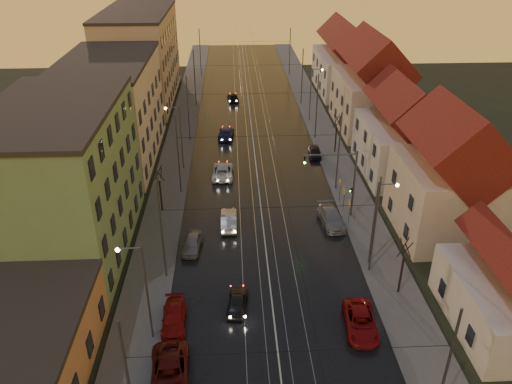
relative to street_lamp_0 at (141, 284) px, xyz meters
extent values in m
plane|color=black|center=(9.10, -2.00, -4.89)|extent=(160.00, 160.00, 0.00)
cube|color=black|center=(9.10, 38.00, -4.87)|extent=(16.00, 120.00, 0.04)
cube|color=#4C4C4C|center=(-0.90, 38.00, -4.81)|extent=(4.00, 120.00, 0.15)
cube|color=#4C4C4C|center=(19.10, 38.00, -4.81)|extent=(4.00, 120.00, 0.15)
cube|color=gray|center=(6.90, 38.00, -4.83)|extent=(0.06, 120.00, 0.03)
cube|color=gray|center=(8.33, 38.00, -4.83)|extent=(0.06, 120.00, 0.03)
cube|color=gray|center=(9.87, 38.00, -4.83)|extent=(0.06, 120.00, 0.03)
cube|color=gray|center=(11.30, 38.00, -4.83)|extent=(0.06, 120.00, 0.03)
cube|color=#739961|center=(-8.40, 12.00, 1.61)|extent=(10.00, 18.00, 13.00)
cube|color=beige|center=(-8.40, 32.00, 1.11)|extent=(10.00, 20.00, 12.00)
cube|color=tan|center=(-8.40, 56.00, 2.11)|extent=(10.00, 24.00, 14.00)
cube|color=beige|center=(26.10, 0.00, -2.89)|extent=(8.00, 10.00, 4.00)
cube|color=#C7B399|center=(26.10, 13.00, -1.39)|extent=(8.50, 10.00, 7.00)
pyramid|color=#571514|center=(26.10, 13.00, 4.01)|extent=(8.67, 10.20, 3.80)
cube|color=beige|center=(26.10, 26.00, -1.89)|extent=(9.00, 12.00, 6.00)
pyramid|color=#571514|center=(26.10, 26.00, 2.71)|extent=(9.18, 12.24, 3.20)
cube|color=#C7B399|center=(26.10, 41.00, -1.14)|extent=(9.00, 14.00, 7.50)
pyramid|color=#571514|center=(26.10, 41.00, 4.61)|extent=(9.18, 14.28, 4.00)
cube|color=beige|center=(26.10, 59.00, -1.64)|extent=(9.00, 16.00, 6.50)
pyramid|color=#571514|center=(26.10, 59.00, 3.36)|extent=(9.18, 16.32, 3.50)
cylinder|color=#595B60|center=(17.70, -8.00, -0.39)|extent=(0.16, 0.16, 9.00)
cylinder|color=#595B60|center=(0.50, 7.00, -0.39)|extent=(0.16, 0.16, 9.00)
cylinder|color=#595B60|center=(17.70, 7.00, -0.39)|extent=(0.16, 0.16, 9.00)
cylinder|color=#595B60|center=(0.50, 22.00, -0.39)|extent=(0.16, 0.16, 9.00)
cylinder|color=#595B60|center=(17.70, 22.00, -0.39)|extent=(0.16, 0.16, 9.00)
cylinder|color=#595B60|center=(0.50, 37.00, -0.39)|extent=(0.16, 0.16, 9.00)
cylinder|color=#595B60|center=(17.70, 37.00, -0.39)|extent=(0.16, 0.16, 9.00)
cylinder|color=#595B60|center=(0.50, 52.00, -0.39)|extent=(0.16, 0.16, 9.00)
cylinder|color=#595B60|center=(17.70, 52.00, -0.39)|extent=(0.16, 0.16, 9.00)
cylinder|color=#595B60|center=(0.50, 70.00, -0.39)|extent=(0.16, 0.16, 9.00)
cylinder|color=#595B60|center=(17.70, 70.00, -0.39)|extent=(0.16, 0.16, 9.00)
cylinder|color=#595B60|center=(0.30, 0.00, -0.89)|extent=(0.14, 0.14, 8.00)
cylinder|color=#595B60|center=(-0.50, 0.00, 2.91)|extent=(1.60, 0.10, 0.10)
sphere|color=#FFD88C|center=(-1.22, 0.00, 2.81)|extent=(0.32, 0.32, 0.32)
cylinder|color=#595B60|center=(17.90, 8.00, -0.89)|extent=(0.14, 0.14, 8.00)
cylinder|color=#595B60|center=(18.70, 8.00, 2.91)|extent=(1.60, 0.10, 0.10)
sphere|color=#FFD88C|center=(19.42, 8.00, 2.81)|extent=(0.32, 0.32, 0.32)
cylinder|color=#595B60|center=(0.30, 28.00, -0.89)|extent=(0.14, 0.14, 8.00)
cylinder|color=#595B60|center=(-0.50, 28.00, 2.91)|extent=(1.60, 0.10, 0.10)
sphere|color=#FFD88C|center=(-1.22, 28.00, 2.81)|extent=(0.32, 0.32, 0.32)
cylinder|color=#595B60|center=(17.90, 44.00, -0.89)|extent=(0.14, 0.14, 8.00)
cylinder|color=#595B60|center=(18.70, 44.00, 2.91)|extent=(1.60, 0.10, 0.10)
sphere|color=#FFD88C|center=(19.42, 44.00, 2.81)|extent=(0.32, 0.32, 0.32)
cylinder|color=#595B60|center=(18.10, 16.00, -1.29)|extent=(0.20, 0.20, 7.20)
cylinder|color=#595B60|center=(15.50, 16.00, 2.01)|extent=(5.20, 0.14, 0.14)
imported|color=black|center=(13.10, 16.00, 1.41)|extent=(0.15, 0.18, 0.90)
sphere|color=#19FF3F|center=(13.10, 15.88, 1.26)|extent=(0.20, 0.20, 0.20)
cylinder|color=black|center=(-1.10, 18.00, -3.14)|extent=(0.18, 0.18, 3.50)
cylinder|color=black|center=(-0.86, 18.09, -0.59)|extent=(0.37, 0.92, 1.61)
cylinder|color=black|center=(-1.18, 18.23, -0.59)|extent=(0.91, 0.40, 1.61)
cylinder|color=black|center=(-1.33, 17.91, -0.59)|extent=(0.37, 0.92, 1.61)
cylinder|color=black|center=(-0.97, 17.78, -0.59)|extent=(0.84, 0.54, 1.62)
cylinder|color=black|center=(19.30, 4.00, -3.14)|extent=(0.18, 0.18, 3.50)
cylinder|color=black|center=(19.54, 4.09, -0.59)|extent=(0.37, 0.92, 1.61)
cylinder|color=black|center=(19.22, 4.23, -0.59)|extent=(0.91, 0.40, 1.61)
cylinder|color=black|center=(19.07, 3.91, -0.59)|extent=(0.37, 0.92, 1.61)
cylinder|color=black|center=(19.43, 3.78, -0.59)|extent=(0.84, 0.54, 1.62)
cylinder|color=black|center=(19.50, 32.00, -3.14)|extent=(0.18, 0.18, 3.50)
cylinder|color=black|center=(19.74, 32.09, -0.59)|extent=(0.37, 0.92, 1.61)
cylinder|color=black|center=(19.42, 32.23, -0.59)|extent=(0.91, 0.40, 1.61)
cylinder|color=black|center=(19.27, 31.91, -0.59)|extent=(0.37, 0.92, 1.61)
cylinder|color=black|center=(19.63, 31.78, -0.59)|extent=(0.84, 0.54, 1.62)
imported|color=black|center=(6.39, 2.87, -4.27)|extent=(1.89, 3.75, 1.22)
imported|color=#AAAAAF|center=(5.76, 14.76, -4.17)|extent=(1.54, 4.36, 1.43)
imported|color=silver|center=(5.08, 25.84, -4.18)|extent=(2.49, 5.16, 1.41)
imported|color=#191C4C|center=(5.42, 37.81, -4.18)|extent=(2.38, 5.01, 1.41)
imported|color=black|center=(6.54, 54.07, -4.20)|extent=(2.13, 4.21, 1.38)
imported|color=#4E0F0D|center=(1.95, -3.98, -4.14)|extent=(2.87, 5.53, 1.49)
imported|color=maroon|center=(1.70, 1.33, -4.27)|extent=(1.88, 4.30, 1.23)
imported|color=gray|center=(2.41, 10.99, -4.22)|extent=(1.93, 4.02, 1.32)
imported|color=maroon|center=(15.30, 0.19, -4.22)|extent=(2.60, 4.98, 1.34)
imported|color=#939398|center=(15.85, 14.72, -4.17)|extent=(2.45, 5.09, 1.43)
imported|color=black|center=(16.70, 30.89, -4.26)|extent=(1.72, 3.78, 1.26)
camera|label=1|loc=(6.35, -26.81, 21.22)|focal=35.00mm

